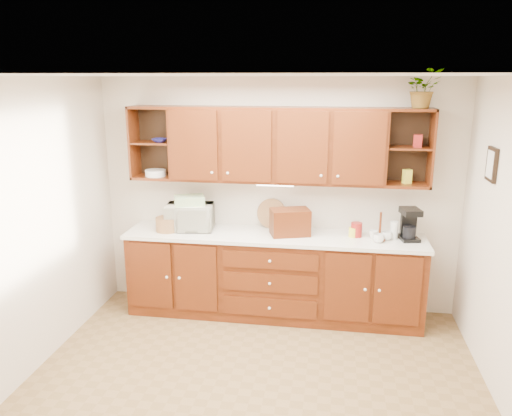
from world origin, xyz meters
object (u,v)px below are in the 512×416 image
(potted_plant, at_px, (423,89))
(microwave, at_px, (190,217))
(bread_box, at_px, (290,222))
(coffee_maker, at_px, (409,224))

(potted_plant, bearing_deg, microwave, -179.03)
(bread_box, xyz_separation_m, coffee_maker, (1.25, 0.04, 0.02))
(coffee_maker, bearing_deg, microwave, 168.33)
(bread_box, xyz_separation_m, potted_plant, (1.27, 0.07, 1.40))
(microwave, bearing_deg, coffee_maker, -6.55)
(potted_plant, bearing_deg, coffee_maker, -131.53)
(microwave, height_order, potted_plant, potted_plant)
(microwave, xyz_separation_m, potted_plant, (2.40, 0.04, 1.40))
(potted_plant, bearing_deg, bread_box, -176.74)
(microwave, distance_m, coffee_maker, 2.37)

